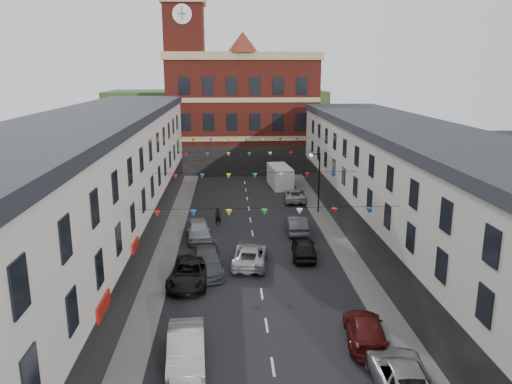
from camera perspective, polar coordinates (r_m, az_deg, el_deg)
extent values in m
plane|color=black|center=(35.83, 0.23, -8.82)|extent=(160.00, 160.00, 0.00)
cube|color=#605E5B|center=(37.93, -10.52, -7.64)|extent=(1.80, 64.00, 0.15)
cube|color=#605E5B|center=(38.64, 10.40, -7.22)|extent=(1.80, 64.00, 0.15)
cube|color=silver|center=(36.48, -18.70, -0.88)|extent=(8.00, 56.00, 10.00)
cube|color=black|center=(35.57, -19.37, 7.49)|extent=(8.40, 56.00, 0.70)
cube|color=black|center=(36.59, -12.14, -5.97)|extent=(0.12, 56.00, 3.20)
cube|color=#B6B4AB|center=(37.86, 18.27, -1.11)|extent=(8.00, 56.00, 9.00)
cube|color=black|center=(36.97, 18.84, 6.18)|extent=(8.40, 56.00, 0.70)
cube|color=black|center=(37.42, 12.12, -5.53)|extent=(0.12, 56.00, 3.20)
cube|color=maroon|center=(71.32, -1.60, 8.74)|extent=(20.00, 12.00, 15.00)
cube|color=tan|center=(71.06, -1.65, 15.18)|extent=(20.60, 12.60, 1.00)
cone|color=maroon|center=(66.13, -1.53, 16.76)|extent=(4.00, 4.00, 2.60)
cube|color=maroon|center=(68.26, -8.00, 12.17)|extent=(5.00, 5.00, 24.00)
cylinder|color=white|center=(66.04, -8.45, 19.50)|extent=(2.40, 0.12, 2.40)
cube|color=#2B4520|center=(95.44, -4.43, 8.48)|extent=(40.00, 14.00, 10.00)
cylinder|color=black|center=(49.03, 7.21, 0.98)|extent=(0.14, 0.14, 6.00)
cylinder|color=black|center=(48.40, 6.85, 4.33)|extent=(0.90, 0.10, 0.10)
sphere|color=beige|center=(48.34, 6.32, 4.21)|extent=(0.36, 0.36, 0.36)
imported|color=#A5A7AC|center=(25.19, -8.00, -17.32)|extent=(2.07, 5.10, 1.64)
imported|color=black|center=(33.64, -7.58, -9.12)|extent=(2.91, 5.60, 1.51)
imported|color=#393B40|center=(35.36, -5.64, -7.83)|extent=(2.58, 5.59, 1.58)
imported|color=gray|center=(41.91, -6.61, -4.32)|extent=(2.52, 4.98, 1.63)
imported|color=gray|center=(24.19, 16.33, -19.48)|extent=(2.68, 5.38, 1.46)
imported|color=#531110|center=(27.37, 12.36, -15.12)|extent=(2.55, 5.01, 1.39)
imported|color=black|center=(37.88, 5.51, -6.40)|extent=(2.19, 4.55, 1.50)
imported|color=#45474C|center=(43.45, 4.62, -3.68)|extent=(1.70, 4.67, 1.53)
imported|color=#A2A3A6|center=(53.82, 4.47, -0.35)|extent=(2.60, 4.98, 1.34)
imported|color=#A4A7AB|center=(36.37, -0.67, -7.26)|extent=(3.00, 5.41, 1.43)
cube|color=white|center=(60.20, 2.75, 1.79)|extent=(2.77, 5.94, 2.54)
imported|color=black|center=(45.27, -4.35, -2.84)|extent=(0.73, 0.61, 1.71)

